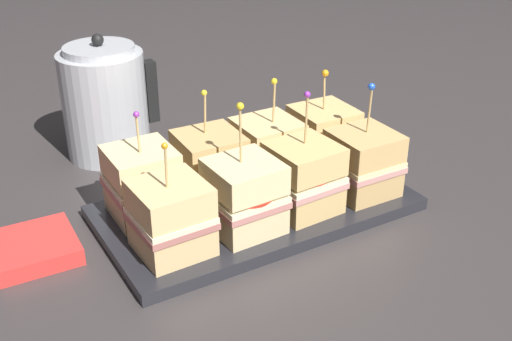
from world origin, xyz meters
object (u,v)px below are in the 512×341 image
object	(u,v)px
sandwich_back_far_right	(323,138)
napkin_stack	(34,248)
kettle_steel	(105,102)
sandwich_back_center_left	(210,166)
serving_platter	(256,208)
sandwich_front_center_right	(303,178)
sandwich_back_far_left	(142,183)
sandwich_back_center_right	(267,152)
sandwich_front_far_left	(171,218)
sandwich_front_center_left	(244,196)
sandwich_front_far_right	(363,163)

from	to	relation	value
sandwich_back_far_right	napkin_stack	xyz separation A→B (m)	(-0.46, 0.01, -0.06)
kettle_steel	sandwich_back_center_left	bearing A→B (deg)	-74.99
serving_platter	sandwich_back_center_left	xyz separation A→B (m)	(-0.05, 0.05, 0.06)
sandwich_front_center_right	sandwich_back_center_left	xyz separation A→B (m)	(-0.10, 0.10, -0.00)
sandwich_back_far_left	napkin_stack	bearing A→B (deg)	179.63
sandwich_front_center_right	napkin_stack	world-z (taller)	sandwich_front_center_right
serving_platter	sandwich_back_far_right	xyz separation A→B (m)	(0.15, 0.05, 0.06)
sandwich_back_center_right	sandwich_back_far_right	size ratio (longest dim) A/B	1.03
sandwich_back_far_left	sandwich_front_center_right	bearing A→B (deg)	-26.77
sandwich_front_far_left	sandwich_back_far_right	size ratio (longest dim) A/B	0.96
serving_platter	napkin_stack	distance (m)	0.31
sandwich_front_center_left	sandwich_back_far_right	xyz separation A→B (m)	(0.20, 0.10, -0.00)
sandwich_back_far_right	sandwich_back_center_right	bearing A→B (deg)	179.02
sandwich_front_center_right	sandwich_back_far_right	distance (m)	0.14
sandwich_back_center_left	napkin_stack	distance (m)	0.27
sandwich_front_far_right	sandwich_back_center_left	bearing A→B (deg)	153.29
sandwich_front_center_left	sandwich_back_far_left	world-z (taller)	sandwich_front_center_left
sandwich_back_center_right	napkin_stack	xyz separation A→B (m)	(-0.36, 0.00, -0.06)
serving_platter	sandwich_front_center_right	world-z (taller)	sandwich_front_center_right
sandwich_front_far_left	sandwich_front_center_right	distance (m)	0.20
sandwich_front_center_left	kettle_steel	world-z (taller)	kettle_steel
sandwich_front_far_right	sandwich_back_center_left	size ratio (longest dim) A/B	1.03
sandwich_back_far_left	sandwich_front_center_left	bearing A→B (deg)	-45.51
napkin_stack	sandwich_back_far_right	bearing A→B (deg)	-0.80
serving_platter	sandwich_back_center_right	world-z (taller)	sandwich_back_center_right
serving_platter	sandwich_front_far_left	size ratio (longest dim) A/B	2.88
sandwich_back_center_left	kettle_steel	bearing A→B (deg)	105.01
sandwich_front_far_right	sandwich_back_center_right	distance (m)	0.15
sandwich_front_far_right	napkin_stack	bearing A→B (deg)	167.16
sandwich_front_far_left	sandwich_back_far_left	distance (m)	0.10
serving_platter	sandwich_back_center_right	xyz separation A→B (m)	(0.05, 0.05, 0.06)
napkin_stack	sandwich_front_far_left	bearing A→B (deg)	-34.11
sandwich_front_far_right	sandwich_back_center_left	xyz separation A→B (m)	(-0.20, 0.10, 0.00)
sandwich_front_center_right	napkin_stack	bearing A→B (deg)	163.99
sandwich_front_far_left	napkin_stack	world-z (taller)	sandwich_front_far_left
kettle_steel	sandwich_back_far_left	bearing A→B (deg)	-97.95
sandwich_front_center_right	sandwich_front_far_right	distance (m)	0.11
kettle_steel	sandwich_back_far_right	bearing A→B (deg)	-43.78
sandwich_front_far_right	sandwich_back_center_left	distance (m)	0.23
serving_platter	sandwich_back_center_left	distance (m)	0.09
sandwich_front_far_right	sandwich_back_center_right	bearing A→B (deg)	136.16
sandwich_back_far_left	serving_platter	bearing A→B (deg)	-19.28
serving_platter	sandwich_back_center_right	bearing A→B (deg)	45.21
sandwich_back_far_right	napkin_stack	bearing A→B (deg)	179.20
sandwich_front_far_right	sandwich_back_far_left	bearing A→B (deg)	161.18
sandwich_front_center_left	sandwich_front_center_right	bearing A→B (deg)	2.24
sandwich_front_center_right	sandwich_back_far_left	xyz separation A→B (m)	(-0.20, 0.10, -0.00)
sandwich_front_far_left	sandwich_front_far_right	bearing A→B (deg)	-0.22
serving_platter	sandwich_back_center_left	world-z (taller)	sandwich_back_center_left
sandwich_front_far_left	sandwich_back_far_right	world-z (taller)	sandwich_back_far_right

